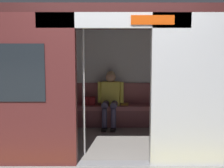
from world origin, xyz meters
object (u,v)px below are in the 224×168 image
at_px(bench_seat, 113,110).
at_px(book, 125,104).
at_px(person_seated, 110,95).
at_px(grab_pole_door, 84,88).
at_px(handbag, 89,101).
at_px(train_car, 109,59).

relative_size(bench_seat, book, 11.66).
distance_m(person_seated, book, 0.39).
bearing_deg(bench_seat, grab_pole_door, 75.21).
relative_size(book, grab_pole_door, 0.11).
relative_size(handbag, book, 1.18).
bearing_deg(handbag, book, -179.50).
height_order(bench_seat, grab_pole_door, grab_pole_door).
relative_size(person_seated, handbag, 4.51).
xyz_separation_m(train_car, bench_seat, (-0.07, -0.93, -1.09)).
distance_m(handbag, grab_pole_door, 1.80).
bearing_deg(person_seated, grab_pole_door, 76.31).
height_order(train_car, person_seated, train_car).
height_order(handbag, book, handbag).
distance_m(train_car, handbag, 1.41).
relative_size(train_car, person_seated, 5.46).
xyz_separation_m(bench_seat, handbag, (0.50, -0.06, 0.19)).
height_order(train_car, handbag, train_car).
xyz_separation_m(person_seated, book, (-0.31, -0.12, -0.21)).
xyz_separation_m(bench_seat, book, (-0.26, -0.07, 0.12)).
relative_size(person_seated, book, 5.33).
height_order(person_seated, grab_pole_door, grab_pole_door).
bearing_deg(grab_pole_door, book, -112.04).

